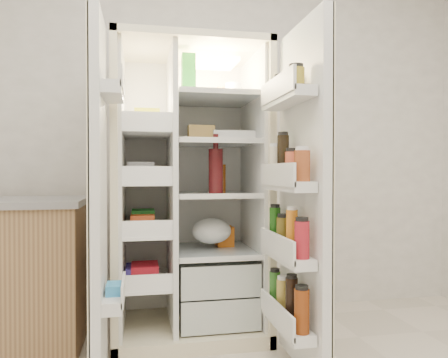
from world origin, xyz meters
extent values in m
cube|color=white|center=(0.00, 2.00, 1.35)|extent=(4.00, 0.02, 2.70)
cube|color=beige|center=(-0.13, 1.93, 0.90)|extent=(0.92, 0.04, 1.80)
cube|color=beige|center=(-0.57, 1.60, 0.90)|extent=(0.04, 0.70, 1.80)
cube|color=beige|center=(0.31, 1.60, 0.90)|extent=(0.04, 0.70, 1.80)
cube|color=beige|center=(-0.13, 1.60, 1.78)|extent=(0.92, 0.70, 0.04)
cube|color=beige|center=(-0.13, 1.60, 0.04)|extent=(0.92, 0.70, 0.08)
cube|color=silver|center=(-0.13, 1.90, 0.92)|extent=(0.84, 0.02, 1.68)
cube|color=silver|center=(-0.54, 1.60, 0.92)|extent=(0.02, 0.62, 1.68)
cube|color=silver|center=(0.28, 1.60, 0.92)|extent=(0.02, 0.62, 1.68)
cube|color=silver|center=(-0.24, 1.60, 0.92)|extent=(0.03, 0.62, 1.68)
cube|color=#B8C1BD|center=(0.03, 1.58, 0.18)|extent=(0.47, 0.52, 0.19)
cube|color=#B8C1BD|center=(0.03, 1.58, 0.39)|extent=(0.47, 0.52, 0.19)
cube|color=#FFD18C|center=(0.03, 1.65, 1.72)|extent=(0.30, 0.30, 0.02)
cube|color=white|center=(-0.39, 1.60, 0.35)|extent=(0.28, 0.58, 0.02)
cube|color=white|center=(-0.39, 1.60, 0.65)|extent=(0.28, 0.58, 0.02)
cube|color=white|center=(-0.39, 1.60, 0.95)|extent=(0.28, 0.58, 0.02)
cube|color=white|center=(-0.39, 1.60, 1.25)|extent=(0.28, 0.58, 0.02)
cube|color=silver|center=(0.03, 1.60, 0.52)|extent=(0.49, 0.58, 0.01)
cube|color=silver|center=(0.03, 1.60, 0.88)|extent=(0.49, 0.58, 0.01)
cube|color=silver|center=(0.03, 1.60, 1.20)|extent=(0.49, 0.58, 0.02)
cube|color=silver|center=(0.03, 1.60, 1.48)|extent=(0.49, 0.58, 0.02)
cube|color=red|center=(-0.39, 1.60, 0.41)|extent=(0.16, 0.20, 0.10)
cube|color=#227E2B|center=(-0.39, 1.60, 0.72)|extent=(0.14, 0.18, 0.12)
cube|color=silver|center=(-0.39, 1.60, 0.99)|extent=(0.20, 0.22, 0.07)
cube|color=#F8FF2A|center=(-0.39, 1.60, 1.33)|extent=(0.15, 0.16, 0.14)
cube|color=#4238A9|center=(-0.39, 1.60, 0.40)|extent=(0.18, 0.20, 0.09)
cube|color=#F05D2A|center=(-0.39, 1.60, 0.71)|extent=(0.14, 0.18, 0.10)
cube|color=white|center=(-0.39, 1.60, 1.02)|extent=(0.16, 0.16, 0.12)
sphere|color=orange|center=(-0.10, 1.50, 0.12)|extent=(0.07, 0.07, 0.07)
sphere|color=orange|center=(-0.01, 1.54, 0.12)|extent=(0.07, 0.07, 0.07)
sphere|color=orange|center=(0.09, 1.50, 0.12)|extent=(0.07, 0.07, 0.07)
sphere|color=orange|center=(-0.05, 1.64, 0.12)|extent=(0.07, 0.07, 0.07)
sphere|color=orange|center=(0.05, 1.62, 0.12)|extent=(0.07, 0.07, 0.07)
sphere|color=orange|center=(0.15, 1.58, 0.12)|extent=(0.07, 0.07, 0.07)
sphere|color=orange|center=(-0.13, 1.58, 0.12)|extent=(0.07, 0.07, 0.07)
sphere|color=orange|center=(0.11, 1.64, 0.12)|extent=(0.07, 0.07, 0.07)
ellipsoid|color=#366722|center=(0.03, 1.60, 0.40)|extent=(0.26, 0.24, 0.11)
cylinder|color=#430E11|center=(0.02, 1.47, 1.02)|extent=(0.09, 0.09, 0.27)
cylinder|color=#6B300B|center=(0.07, 1.59, 0.98)|extent=(0.06, 0.06, 0.18)
cube|color=#258729|center=(-0.14, 1.49, 1.61)|extent=(0.08, 0.08, 0.24)
cylinder|color=white|center=(0.16, 1.62, 1.54)|extent=(0.11, 0.11, 0.10)
cylinder|color=#A75A26|center=(0.09, 1.67, 1.53)|extent=(0.07, 0.07, 0.08)
cube|color=white|center=(0.14, 1.54, 1.24)|extent=(0.27, 0.11, 0.07)
cube|color=#A47F41|center=(-0.06, 1.56, 1.26)|extent=(0.16, 0.09, 0.10)
ellipsoid|color=white|center=(0.02, 1.61, 0.61)|extent=(0.25, 0.23, 0.16)
cube|color=orange|center=(0.12, 1.71, 0.59)|extent=(0.11, 0.13, 0.13)
cube|color=silver|center=(-0.63, 1.05, 0.90)|extent=(0.05, 0.40, 1.72)
cube|color=beige|center=(-0.65, 1.05, 0.90)|extent=(0.01, 0.40, 1.72)
cube|color=silver|center=(-0.56, 1.05, 0.40)|extent=(0.09, 0.32, 0.06)
cube|color=silver|center=(-0.56, 1.05, 1.40)|extent=(0.09, 0.32, 0.06)
cube|color=#338CCC|center=(-0.56, 1.05, 0.43)|extent=(0.07, 0.12, 0.10)
cube|color=silver|center=(0.37, 0.96, 0.90)|extent=(0.05, 0.58, 1.72)
cube|color=beige|center=(0.40, 0.96, 0.90)|extent=(0.01, 0.58, 1.72)
cube|color=silver|center=(0.29, 0.96, 0.26)|extent=(0.11, 0.50, 0.05)
cube|color=silver|center=(0.29, 0.96, 0.60)|extent=(0.11, 0.50, 0.05)
cube|color=silver|center=(0.29, 0.96, 0.95)|extent=(0.11, 0.50, 0.05)
cube|color=silver|center=(0.29, 0.96, 1.38)|extent=(0.11, 0.50, 0.05)
cylinder|color=maroon|center=(0.29, 0.76, 0.39)|extent=(0.07, 0.07, 0.20)
cylinder|color=black|center=(0.29, 0.89, 0.40)|extent=(0.06, 0.06, 0.22)
cylinder|color=#A98D38|center=(0.29, 1.02, 0.38)|extent=(0.06, 0.06, 0.18)
cylinder|color=#2B6622|center=(0.29, 1.15, 0.38)|extent=(0.06, 0.06, 0.19)
cylinder|color=maroon|center=(0.29, 0.76, 0.71)|extent=(0.07, 0.07, 0.17)
cylinder|color=orange|center=(0.29, 0.89, 0.73)|extent=(0.06, 0.06, 0.21)
cylinder|color=brown|center=(0.29, 1.02, 0.70)|extent=(0.07, 0.07, 0.16)
cylinder|color=#1A4F12|center=(0.29, 1.15, 0.72)|extent=(0.06, 0.06, 0.20)
cylinder|color=brown|center=(0.29, 0.76, 1.04)|extent=(0.07, 0.07, 0.14)
cylinder|color=#BD4C30|center=(0.29, 0.89, 1.04)|extent=(0.07, 0.07, 0.14)
cylinder|color=black|center=(0.29, 1.02, 1.09)|extent=(0.06, 0.06, 0.23)
cylinder|color=beige|center=(0.29, 1.15, 1.06)|extent=(0.06, 0.06, 0.18)
cylinder|color=olive|center=(0.29, 0.84, 1.45)|extent=(0.08, 0.08, 0.10)
cylinder|color=olive|center=(0.29, 1.06, 1.45)|extent=(0.08, 0.08, 0.10)
camera|label=1|loc=(-0.43, -1.05, 1.02)|focal=34.00mm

